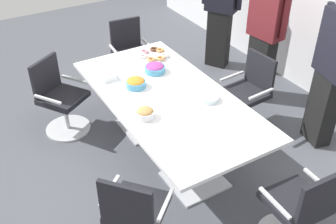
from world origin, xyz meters
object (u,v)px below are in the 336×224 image
(conference_table, at_px, (168,106))
(office_chair_3, at_px, (130,57))
(person_standing_2, at_px, (333,67))
(office_chair_1, at_px, (299,211))
(person_standing_0, at_px, (221,5))
(office_chair_4, at_px, (60,100))
(office_chair_0, at_px, (135,217))
(snack_bowl_cookies, at_px, (145,113))
(snack_bowl_candy_mix, at_px, (155,68))
(donut_platter, at_px, (154,55))
(snack_bowl_chips_orange, at_px, (136,83))
(plate_stack, at_px, (208,98))
(napkin_pile, at_px, (108,77))
(office_chair_2, at_px, (248,96))
(person_standing_1, at_px, (265,30))

(conference_table, bearing_deg, office_chair_3, 167.99)
(person_standing_2, bearing_deg, office_chair_1, 139.60)
(office_chair_3, bearing_deg, person_standing_0, 177.17)
(office_chair_4, bearing_deg, office_chair_0, 55.85)
(office_chair_3, height_order, snack_bowl_cookies, office_chair_3)
(office_chair_1, bearing_deg, conference_table, 103.66)
(snack_bowl_candy_mix, bearing_deg, donut_platter, 152.85)
(snack_bowl_chips_orange, relative_size, snack_bowl_candy_mix, 0.91)
(office_chair_0, distance_m, donut_platter, 2.25)
(plate_stack, bearing_deg, snack_bowl_cookies, -94.61)
(snack_bowl_chips_orange, height_order, snack_bowl_candy_mix, snack_bowl_chips_orange)
(snack_bowl_cookies, bearing_deg, napkin_pile, -179.22)
(office_chair_1, xyz_separation_m, plate_stack, (-1.36, 0.01, 0.37))
(office_chair_0, distance_m, office_chair_1, 1.37)
(snack_bowl_cookies, xyz_separation_m, napkin_pile, (-0.86, -0.01, -0.02))
(office_chair_0, height_order, person_standing_2, person_standing_2)
(napkin_pile, bearing_deg, donut_platter, 107.73)
(office_chair_1, bearing_deg, person_standing_2, 38.34)
(office_chair_2, relative_size, snack_bowl_candy_mix, 3.83)
(snack_bowl_cookies, bearing_deg, person_standing_2, 76.37)
(office_chair_0, xyz_separation_m, office_chair_4, (-2.02, 0.03, 0.00))
(snack_bowl_chips_orange, bearing_deg, donut_platter, 135.82)
(conference_table, relative_size, plate_stack, 10.99)
(conference_table, distance_m, person_standing_0, 2.26)
(snack_bowl_cookies, bearing_deg, office_chair_2, 97.40)
(snack_bowl_candy_mix, distance_m, napkin_pile, 0.54)
(plate_stack, bearing_deg, office_chair_0, -59.52)
(office_chair_2, height_order, snack_bowl_candy_mix, office_chair_2)
(office_chair_0, bearing_deg, plate_stack, 79.49)
(person_standing_2, bearing_deg, plate_stack, 86.00)
(office_chair_3, xyz_separation_m, plate_stack, (1.88, -0.03, 0.37))
(office_chair_0, bearing_deg, snack_bowl_chips_orange, 111.26)
(person_standing_0, height_order, snack_bowl_cookies, person_standing_0)
(office_chair_1, distance_m, person_standing_2, 1.71)
(person_standing_0, xyz_separation_m, snack_bowl_cookies, (1.63, -2.11, -0.16))
(conference_table, relative_size, person_standing_2, 1.30)
(napkin_pile, bearing_deg, person_standing_1, 83.58)
(office_chair_0, bearing_deg, conference_table, 96.66)
(office_chair_1, height_order, office_chair_4, same)
(conference_table, distance_m, office_chair_2, 1.13)
(office_chair_4, height_order, plate_stack, office_chair_4)
(office_chair_0, height_order, person_standing_0, person_standing_0)
(person_standing_0, bearing_deg, donut_platter, 81.11)
(office_chair_0, relative_size, plate_stack, 4.17)
(office_chair_4, bearing_deg, conference_table, 96.75)
(person_standing_0, xyz_separation_m, napkin_pile, (0.78, -2.12, -0.18))
(office_chair_1, xyz_separation_m, napkin_pile, (-2.27, -0.70, 0.38))
(snack_bowl_cookies, relative_size, donut_platter, 0.48)
(person_standing_1, xyz_separation_m, snack_bowl_candy_mix, (-0.11, -1.53, -0.16))
(snack_bowl_cookies, bearing_deg, office_chair_1, 25.92)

